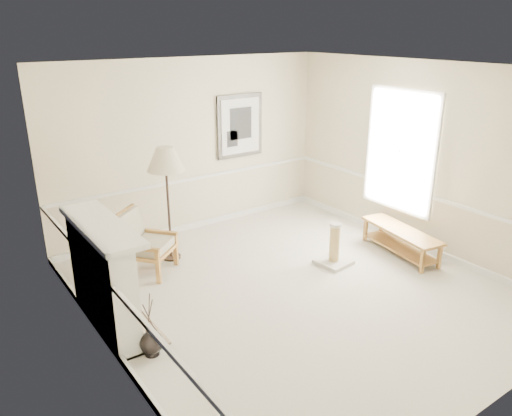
{
  "coord_description": "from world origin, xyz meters",
  "views": [
    {
      "loc": [
        -3.86,
        -4.55,
        3.36
      ],
      "look_at": [
        -0.13,
        0.7,
        1.0
      ],
      "focal_mm": 35.0,
      "sensor_mm": 36.0,
      "label": 1
    }
  ],
  "objects_px": {
    "floor_lamp": "(166,162)",
    "bench": "(401,237)",
    "scratching_post": "(334,251)",
    "armchair": "(140,240)",
    "floor_vase": "(151,343)"
  },
  "relations": [
    {
      "from": "floor_lamp",
      "to": "bench",
      "type": "distance_m",
      "value": 3.76
    },
    {
      "from": "bench",
      "to": "scratching_post",
      "type": "bearing_deg",
      "value": 162.97
    },
    {
      "from": "armchair",
      "to": "scratching_post",
      "type": "xyz_separation_m",
      "value": [
        2.42,
        -1.45,
        -0.28
      ]
    },
    {
      "from": "scratching_post",
      "to": "armchair",
      "type": "bearing_deg",
      "value": 148.96
    },
    {
      "from": "floor_vase",
      "to": "armchair",
      "type": "height_order",
      "value": "armchair"
    },
    {
      "from": "armchair",
      "to": "bench",
      "type": "xyz_separation_m",
      "value": [
        3.51,
        -1.79,
        -0.21
      ]
    },
    {
      "from": "floor_lamp",
      "to": "scratching_post",
      "type": "bearing_deg",
      "value": -40.13
    },
    {
      "from": "floor_vase",
      "to": "bench",
      "type": "xyz_separation_m",
      "value": [
        4.23,
        0.13,
        0.13
      ]
    },
    {
      "from": "bench",
      "to": "floor_lamp",
      "type": "bearing_deg",
      "value": 147.13
    },
    {
      "from": "armchair",
      "to": "scratching_post",
      "type": "bearing_deg",
      "value": -70.74
    },
    {
      "from": "floor_vase",
      "to": "floor_lamp",
      "type": "distance_m",
      "value": 2.77
    },
    {
      "from": "armchair",
      "to": "floor_lamp",
      "type": "height_order",
      "value": "floor_lamp"
    },
    {
      "from": "armchair",
      "to": "floor_vase",
      "type": "bearing_deg",
      "value": -150.19
    },
    {
      "from": "floor_lamp",
      "to": "bench",
      "type": "xyz_separation_m",
      "value": [
        2.98,
        -1.92,
        -1.24
      ]
    },
    {
      "from": "floor_vase",
      "to": "bench",
      "type": "bearing_deg",
      "value": 1.76
    }
  ]
}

